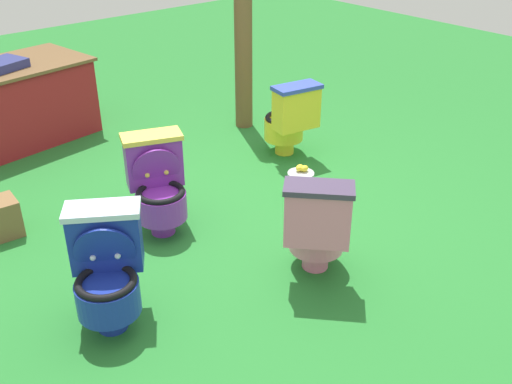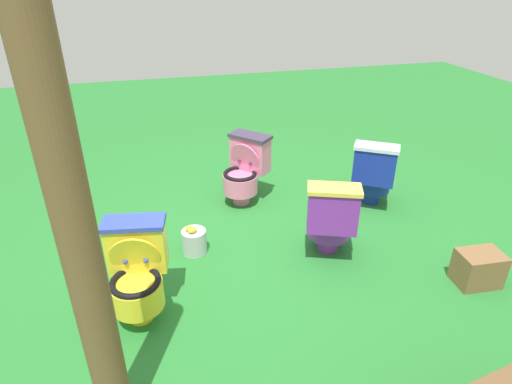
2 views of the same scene
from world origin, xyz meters
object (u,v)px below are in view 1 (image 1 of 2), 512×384
object	(u,v)px
toilet_pink	(317,226)
lemon_bucket	(300,184)
vendor_table	(14,103)
wooden_post	(243,20)
toilet_blue	(107,269)
toilet_purple	(158,184)
toilet_yellow	(289,119)

from	to	relation	value
toilet_pink	lemon_bucket	size ratio (longest dim) A/B	2.63
vendor_table	wooden_post	size ratio (longest dim) A/B	0.71
toilet_blue	toilet_purple	world-z (taller)	same
toilet_yellow	wooden_post	distance (m)	1.14
toilet_purple	vendor_table	xyz separation A→B (m)	(-0.18, 2.32, 0.02)
lemon_bucket	toilet_blue	bearing A→B (deg)	-169.19
lemon_bucket	wooden_post	bearing A→B (deg)	67.05
toilet_yellow	vendor_table	bearing A→B (deg)	141.91
toilet_yellow	lemon_bucket	size ratio (longest dim) A/B	2.63
toilet_blue	wooden_post	xyz separation A→B (m)	(2.58, 1.88, 0.73)
wooden_post	toilet_pink	bearing A→B (deg)	-119.25
toilet_pink	lemon_bucket	world-z (taller)	toilet_pink
toilet_blue	toilet_yellow	xyz separation A→B (m)	(2.42, 1.02, 0.00)
toilet_pink	vendor_table	bearing A→B (deg)	147.97
toilet_yellow	vendor_table	distance (m)	2.70
vendor_table	toilet_pink	bearing A→B (deg)	-79.38
vendor_table	lemon_bucket	xyz separation A→B (m)	(1.33, -2.66, -0.28)
toilet_yellow	vendor_table	world-z (taller)	vendor_table
toilet_blue	lemon_bucket	size ratio (longest dim) A/B	2.63
toilet_pink	vendor_table	world-z (taller)	vendor_table
toilet_purple	wooden_post	size ratio (longest dim) A/B	0.33
toilet_blue	vendor_table	xyz separation A→B (m)	(0.61, 3.03, 0.02)
vendor_table	wooden_post	xyz separation A→B (m)	(1.97, -1.15, 0.71)
vendor_table	lemon_bucket	world-z (taller)	vendor_table
toilet_blue	vendor_table	bearing A→B (deg)	-68.41
wooden_post	lemon_bucket	distance (m)	1.92
toilet_purple	wooden_post	xyz separation A→B (m)	(1.79, 1.17, 0.73)
wooden_post	lemon_bucket	world-z (taller)	wooden_post
toilet_pink	lemon_bucket	bearing A→B (deg)	98.42
toilet_purple	toilet_blue	bearing A→B (deg)	63.02
lemon_bucket	toilet_pink	bearing A→B (deg)	-128.94
toilet_yellow	toilet_pink	distance (m)	1.88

